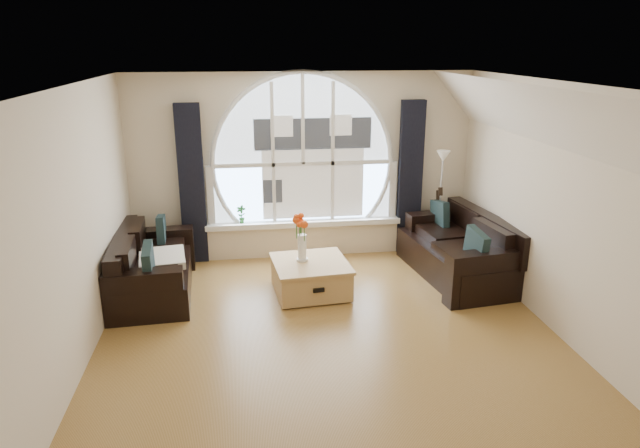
{
  "coord_description": "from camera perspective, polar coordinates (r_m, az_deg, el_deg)",
  "views": [
    {
      "loc": [
        -0.87,
        -5.38,
        3.09
      ],
      "look_at": [
        0.0,
        0.9,
        1.05
      ],
      "focal_mm": 31.87,
      "sensor_mm": 36.0,
      "label": 1
    }
  ],
  "objects": [
    {
      "name": "arched_window",
      "position": [
        8.28,
        -1.74,
        7.63
      ],
      "size": [
        2.6,
        0.06,
        2.15
      ],
      "primitive_type": "cube",
      "color": "silver",
      "rests_on": "wall_back"
    },
    {
      "name": "curtain_right",
      "position": [
        8.61,
        9.04,
        4.58
      ],
      "size": [
        0.35,
        0.12,
        2.3
      ],
      "primitive_type": "cube",
      "color": "black",
      "rests_on": "ground"
    },
    {
      "name": "wall_back",
      "position": [
        8.36,
        -1.75,
        5.81
      ],
      "size": [
        5.0,
        0.01,
        2.7
      ],
      "primitive_type": "cube",
      "color": "beige",
      "rests_on": "ground"
    },
    {
      "name": "potted_plant",
      "position": [
        8.39,
        -7.91,
        0.97
      ],
      "size": [
        0.16,
        0.14,
        0.26
      ],
      "primitive_type": "imported",
      "rotation": [
        0.0,
        0.0,
        -0.35
      ],
      "color": "#1E6023",
      "rests_on": "window_sill"
    },
    {
      "name": "attic_slope",
      "position": [
        6.24,
        21.99,
        9.75
      ],
      "size": [
        0.92,
        5.5,
        0.72
      ],
      "primitive_type": "cube",
      "color": "silver",
      "rests_on": "ground"
    },
    {
      "name": "wall_left",
      "position": [
        5.89,
        -23.56,
        -0.89
      ],
      "size": [
        0.01,
        5.5,
        2.7
      ],
      "primitive_type": "cube",
      "color": "beige",
      "rests_on": "ground"
    },
    {
      "name": "throw_blanket",
      "position": [
        7.39,
        -15.57,
        -3.37
      ],
      "size": [
        0.62,
        0.62,
        0.1
      ],
      "primitive_type": "cube",
      "rotation": [
        0.0,
        0.0,
        0.14
      ],
      "color": "silver",
      "rests_on": "sofa_left"
    },
    {
      "name": "vase_flowers",
      "position": [
        7.16,
        -1.82,
        -0.78
      ],
      "size": [
        0.24,
        0.24,
        0.7
      ],
      "primitive_type": "cube",
      "color": "white",
      "rests_on": "coffee_chest"
    },
    {
      "name": "coffee_chest",
      "position": [
        7.31,
        -0.95,
        -5.21
      ],
      "size": [
        1.02,
        1.02,
        0.46
      ],
      "primitive_type": "cube",
      "rotation": [
        0.0,
        0.0,
        0.09
      ],
      "color": "#AF8349",
      "rests_on": "ground"
    },
    {
      "name": "neighbor_house",
      "position": [
        8.3,
        -0.69,
        6.79
      ],
      "size": [
        1.7,
        0.02,
        1.5
      ],
      "primitive_type": "cube",
      "color": "silver",
      "rests_on": "wall_back"
    },
    {
      "name": "curtain_left",
      "position": [
        8.28,
        -12.75,
        3.83
      ],
      "size": [
        0.35,
        0.12,
        2.3
      ],
      "primitive_type": "cube",
      "color": "black",
      "rests_on": "ground"
    },
    {
      "name": "wall_right",
      "position": [
        6.58,
        23.26,
        1.02
      ],
      "size": [
        0.01,
        5.5,
        2.7
      ],
      "primitive_type": "cube",
      "color": "beige",
      "rests_on": "ground"
    },
    {
      "name": "window_sill",
      "position": [
        8.48,
        -1.62,
        0.11
      ],
      "size": [
        2.9,
        0.22,
        0.08
      ],
      "primitive_type": "cube",
      "color": "white",
      "rests_on": "wall_back"
    },
    {
      "name": "sofa_right",
      "position": [
        7.98,
        13.74,
        -2.4
      ],
      "size": [
        1.22,
        2.06,
        0.86
      ],
      "primitive_type": "cube",
      "rotation": [
        0.0,
        0.0,
        0.13
      ],
      "color": "black",
      "rests_on": "ground"
    },
    {
      "name": "ceiling",
      "position": [
        5.47,
        1.33,
        13.74
      ],
      "size": [
        5.0,
        5.5,
        0.01
      ],
      "primitive_type": "cube",
      "color": "silver",
      "rests_on": "ground"
    },
    {
      "name": "wall_front",
      "position": [
        3.27,
        9.09,
        -14.52
      ],
      "size": [
        5.0,
        0.01,
        2.7
      ],
      "primitive_type": "cube",
      "color": "beige",
      "rests_on": "ground"
    },
    {
      "name": "ground",
      "position": [
        6.27,
        1.15,
        -11.72
      ],
      "size": [
        5.0,
        5.5,
        0.01
      ],
      "primitive_type": "cube",
      "color": "brown",
      "rests_on": "ground"
    },
    {
      "name": "floor_lamp",
      "position": [
        8.58,
        11.95,
        1.94
      ],
      "size": [
        0.24,
        0.24,
        1.6
      ],
      "primitive_type": "cube",
      "color": "#B2B2B2",
      "rests_on": "ground"
    },
    {
      "name": "window_frame",
      "position": [
        8.25,
        -1.72,
        7.59
      ],
      "size": [
        2.76,
        0.08,
        2.15
      ],
      "primitive_type": "cube",
      "color": "white",
      "rests_on": "wall_back"
    },
    {
      "name": "guitar",
      "position": [
        8.73,
        11.57,
        0.41
      ],
      "size": [
        0.36,
        0.24,
        1.06
      ],
      "primitive_type": "cube",
      "rotation": [
        0.0,
        0.0,
        -0.01
      ],
      "color": "brown",
      "rests_on": "ground"
    },
    {
      "name": "sofa_left",
      "position": [
        7.53,
        -16.41,
        -3.86
      ],
      "size": [
        1.0,
        1.84,
        0.8
      ],
      "primitive_type": "cube",
      "rotation": [
        0.0,
        0.0,
        0.06
      ],
      "color": "black",
      "rests_on": "ground"
    }
  ]
}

